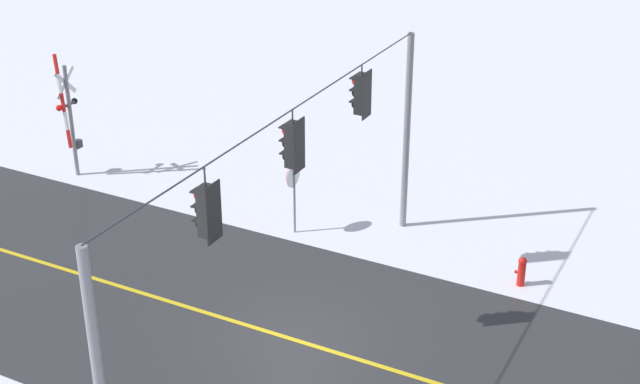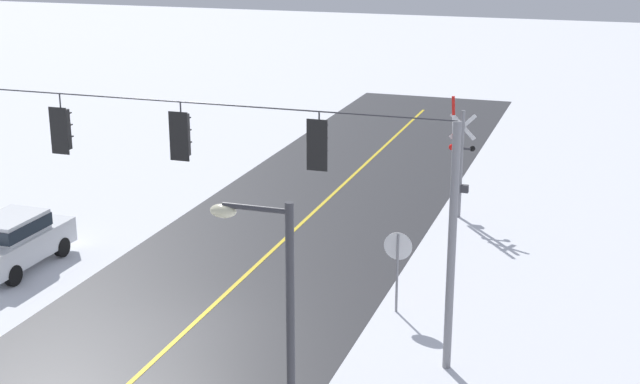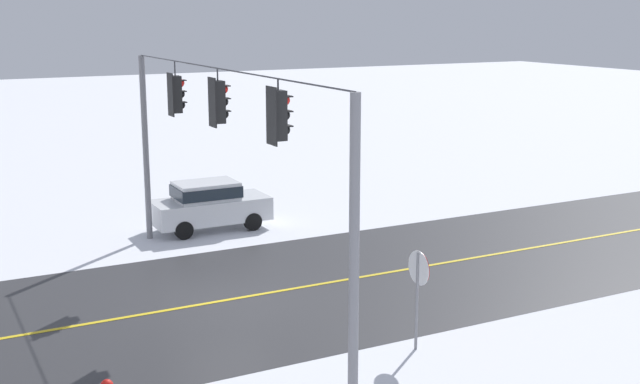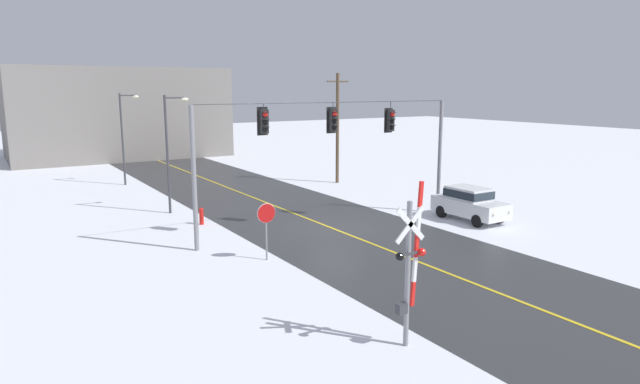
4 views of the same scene
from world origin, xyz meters
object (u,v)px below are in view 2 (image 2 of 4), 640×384
object	(u,v)px
parked_car_white	(14,239)
streetlamp_near	(278,354)
railroad_crossing	(460,157)
stop_sign	(398,254)

from	to	relation	value
parked_car_white	streetlamp_near	distance (m)	16.42
railroad_crossing	parked_car_white	world-z (taller)	railroad_crossing
railroad_crossing	streetlamp_near	xyz separation A→B (m)	(-0.37, 19.39, 1.65)
railroad_crossing	streetlamp_near	size ratio (longest dim) A/B	0.69
streetlamp_near	parked_car_white	bearing A→B (deg)	-38.09
railroad_crossing	streetlamp_near	bearing A→B (deg)	91.10
parked_car_white	stop_sign	bearing A→B (deg)	-177.19
railroad_crossing	parked_car_white	size ratio (longest dim) A/B	1.07
stop_sign	railroad_crossing	bearing A→B (deg)	-91.10
railroad_crossing	stop_sign	bearing A→B (deg)	88.90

